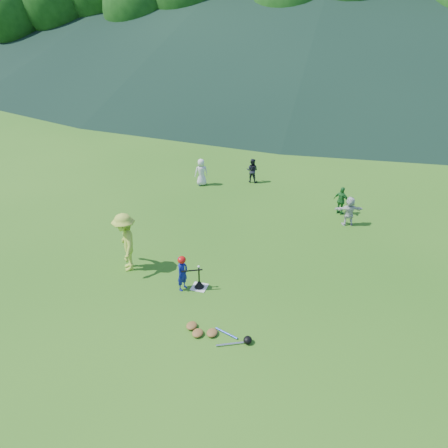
{
  "coord_description": "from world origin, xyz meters",
  "views": [
    {
      "loc": [
        3.87,
        -10.02,
        7.73
      ],
      "look_at": [
        0.0,
        2.5,
        0.9
      ],
      "focal_mm": 35.0,
      "sensor_mm": 36.0,
      "label": 1
    }
  ],
  "objects_px": {
    "home_plate": "(199,287)",
    "equipment_pile": "(212,333)",
    "fielder_a": "(201,172)",
    "fielder_d": "(349,211)",
    "adult_coach": "(125,242)",
    "fielder_c": "(341,201)",
    "fielder_b": "(252,170)",
    "batter_child": "(182,273)",
    "batting_tee": "(199,284)"
  },
  "relations": [
    {
      "from": "fielder_d",
      "to": "fielder_c",
      "type": "bearing_deg",
      "value": -86.69
    },
    {
      "from": "adult_coach",
      "to": "fielder_a",
      "type": "distance_m",
      "value": 7.31
    },
    {
      "from": "adult_coach",
      "to": "fielder_c",
      "type": "height_order",
      "value": "adult_coach"
    },
    {
      "from": "fielder_c",
      "to": "fielder_b",
      "type": "bearing_deg",
      "value": -1.71
    },
    {
      "from": "fielder_c",
      "to": "adult_coach",
      "type": "bearing_deg",
      "value": 71.0
    },
    {
      "from": "batting_tee",
      "to": "fielder_a",
      "type": "bearing_deg",
      "value": 109.33
    },
    {
      "from": "batting_tee",
      "to": "equipment_pile",
      "type": "height_order",
      "value": "batting_tee"
    },
    {
      "from": "batter_child",
      "to": "batting_tee",
      "type": "distance_m",
      "value": 0.64
    },
    {
      "from": "batter_child",
      "to": "fielder_c",
      "type": "height_order",
      "value": "fielder_c"
    },
    {
      "from": "fielder_a",
      "to": "equipment_pile",
      "type": "bearing_deg",
      "value": 76.39
    },
    {
      "from": "fielder_d",
      "to": "home_plate",
      "type": "bearing_deg",
      "value": 36.0
    },
    {
      "from": "adult_coach",
      "to": "fielder_d",
      "type": "height_order",
      "value": "adult_coach"
    },
    {
      "from": "batter_child",
      "to": "fielder_a",
      "type": "xyz_separation_m",
      "value": [
        -2.23,
        7.81,
        0.08
      ]
    },
    {
      "from": "home_plate",
      "to": "fielder_c",
      "type": "height_order",
      "value": "fielder_c"
    },
    {
      "from": "batter_child",
      "to": "batting_tee",
      "type": "relative_size",
      "value": 1.61
    },
    {
      "from": "home_plate",
      "to": "adult_coach",
      "type": "bearing_deg",
      "value": 173.12
    },
    {
      "from": "fielder_d",
      "to": "equipment_pile",
      "type": "bearing_deg",
      "value": 50.02
    },
    {
      "from": "fielder_b",
      "to": "fielder_d",
      "type": "distance_m",
      "value": 5.52
    },
    {
      "from": "fielder_a",
      "to": "adult_coach",
      "type": "bearing_deg",
      "value": 56.14
    },
    {
      "from": "adult_coach",
      "to": "batting_tee",
      "type": "xyz_separation_m",
      "value": [
        2.53,
        -0.31,
        -0.83
      ]
    },
    {
      "from": "fielder_c",
      "to": "equipment_pile",
      "type": "bearing_deg",
      "value": 98.77
    },
    {
      "from": "fielder_b",
      "to": "batter_child",
      "type": "bearing_deg",
      "value": 93.82
    },
    {
      "from": "fielder_c",
      "to": "fielder_d",
      "type": "distance_m",
      "value": 0.96
    },
    {
      "from": "home_plate",
      "to": "adult_coach",
      "type": "height_order",
      "value": "adult_coach"
    },
    {
      "from": "adult_coach",
      "to": "fielder_b",
      "type": "bearing_deg",
      "value": 133.07
    },
    {
      "from": "fielder_b",
      "to": "batting_tee",
      "type": "relative_size",
      "value": 1.68
    },
    {
      "from": "batting_tee",
      "to": "equipment_pile",
      "type": "xyz_separation_m",
      "value": [
        1.02,
        -1.86,
        -0.06
      ]
    },
    {
      "from": "fielder_d",
      "to": "equipment_pile",
      "type": "xyz_separation_m",
      "value": [
        -2.99,
        -7.35,
        -0.51
      ]
    },
    {
      "from": "fielder_b",
      "to": "fielder_c",
      "type": "relative_size",
      "value": 1.0
    },
    {
      "from": "fielder_a",
      "to": "equipment_pile",
      "type": "xyz_separation_m",
      "value": [
        3.69,
        -9.46,
        -0.56
      ]
    },
    {
      "from": "fielder_b",
      "to": "equipment_pile",
      "type": "relative_size",
      "value": 0.63
    },
    {
      "from": "home_plate",
      "to": "fielder_d",
      "type": "bearing_deg",
      "value": 53.86
    },
    {
      "from": "batter_child",
      "to": "fielder_c",
      "type": "relative_size",
      "value": 0.96
    },
    {
      "from": "fielder_a",
      "to": "home_plate",
      "type": "bearing_deg",
      "value": 74.4
    },
    {
      "from": "fielder_a",
      "to": "fielder_d",
      "type": "distance_m",
      "value": 7.0
    },
    {
      "from": "fielder_b",
      "to": "fielder_c",
      "type": "bearing_deg",
      "value": 154.97
    },
    {
      "from": "home_plate",
      "to": "equipment_pile",
      "type": "distance_m",
      "value": 2.12
    },
    {
      "from": "equipment_pile",
      "to": "adult_coach",
      "type": "bearing_deg",
      "value": 148.68
    },
    {
      "from": "fielder_b",
      "to": "adult_coach",
      "type": "bearing_deg",
      "value": 79.73
    },
    {
      "from": "home_plate",
      "to": "batting_tee",
      "type": "bearing_deg",
      "value": 0.0
    },
    {
      "from": "batter_child",
      "to": "home_plate",
      "type": "bearing_deg",
      "value": -49.06
    },
    {
      "from": "batter_child",
      "to": "fielder_d",
      "type": "distance_m",
      "value": 7.23
    },
    {
      "from": "home_plate",
      "to": "fielder_d",
      "type": "distance_m",
      "value": 6.82
    },
    {
      "from": "fielder_b",
      "to": "equipment_pile",
      "type": "bearing_deg",
      "value": 101.64
    },
    {
      "from": "adult_coach",
      "to": "equipment_pile",
      "type": "height_order",
      "value": "adult_coach"
    },
    {
      "from": "equipment_pile",
      "to": "home_plate",
      "type": "bearing_deg",
      "value": 118.87
    },
    {
      "from": "fielder_c",
      "to": "equipment_pile",
      "type": "xyz_separation_m",
      "value": [
        -2.64,
        -8.24,
        -0.5
      ]
    },
    {
      "from": "fielder_c",
      "to": "equipment_pile",
      "type": "height_order",
      "value": "fielder_c"
    },
    {
      "from": "fielder_a",
      "to": "batting_tee",
      "type": "bearing_deg",
      "value": 74.4
    },
    {
      "from": "home_plate",
      "to": "batting_tee",
      "type": "xyz_separation_m",
      "value": [
        0.0,
        0.0,
        0.12
      ]
    }
  ]
}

